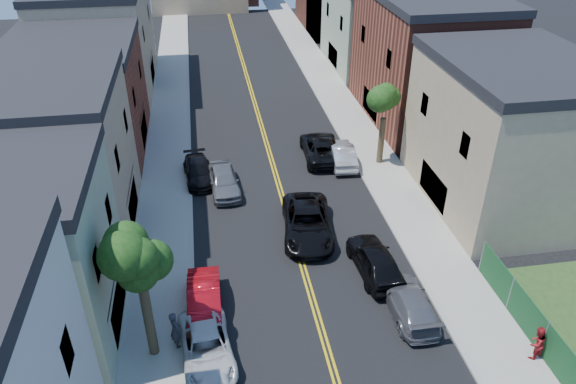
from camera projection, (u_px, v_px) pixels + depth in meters
name	position (u px, v px, depth m)	size (l,w,h in m)	color
sidewalk_left	(168.00, 122.00, 46.77)	(3.20, 100.00, 0.15)	gray
sidewalk_right	(345.00, 111.00, 48.96)	(3.20, 100.00, 0.15)	gray
curb_left	(189.00, 121.00, 47.01)	(0.30, 100.00, 0.15)	gray
curb_right	(327.00, 112.00, 48.72)	(0.30, 100.00, 0.15)	gray
bldg_left_palegrn	(2.00, 269.00, 23.57)	(9.00, 8.00, 8.50)	gray
bldg_left_tan_near	(45.00, 165.00, 31.00)	(9.00, 10.00, 9.00)	#998466
bldg_left_brick	(78.00, 101.00, 40.51)	(9.00, 12.00, 8.00)	brown
bldg_left_tan_far	(100.00, 39.00, 51.87)	(9.00, 16.00, 9.50)	#998466
bldg_right_tan	(507.00, 138.00, 34.05)	(9.00, 12.00, 9.00)	#998466
bldg_right_brick	(425.00, 61.00, 45.55)	(9.00, 14.00, 10.00)	brown
bldg_right_palegrn	(375.00, 27.00, 57.70)	(9.00, 12.00, 8.50)	gray
fence_right	(564.00, 365.00, 23.02)	(0.04, 15.00, 1.90)	#143F1E
tree_left_mid	(134.00, 239.00, 21.52)	(5.20, 5.20, 9.29)	#3B301D
tree_right_far	(386.00, 91.00, 37.59)	(4.40, 4.40, 8.03)	#3B301D
red_sedan	(204.00, 302.00, 26.81)	(1.63, 4.68, 1.54)	red
white_pickup	(207.00, 347.00, 24.42)	(2.25, 4.89, 1.36)	silver
grey_car_left	(224.00, 181.00, 36.82)	(1.92, 4.78, 1.63)	slate
black_car_left	(198.00, 171.00, 38.19)	(1.88, 4.64, 1.35)	black
grey_car_right	(409.00, 302.00, 26.87)	(1.99, 4.88, 1.42)	#56575E
black_car_right	(375.00, 260.00, 29.44)	(2.03, 5.05, 1.72)	black
silver_car_right	(342.00, 154.00, 40.21)	(1.66, 4.75, 1.57)	#AAADB2
dark_car_right_far	(321.00, 148.00, 41.04)	(2.70, 5.86, 1.63)	black
black_suv_lane	(307.00, 223.00, 32.48)	(2.85, 6.17, 1.72)	black
pedestrian_left	(175.00, 329.00, 24.73)	(0.72, 0.47, 1.96)	#2A2B33
pedestrian_right	(537.00, 343.00, 24.19)	(0.85, 0.66, 1.75)	maroon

